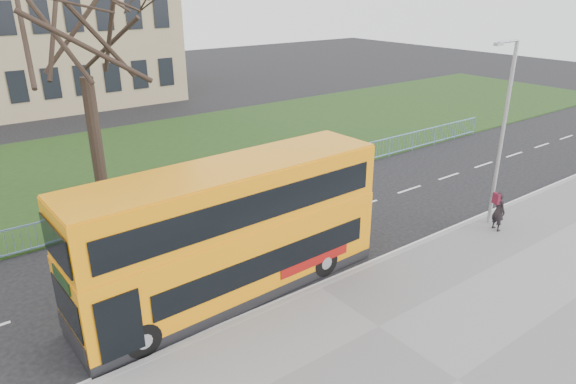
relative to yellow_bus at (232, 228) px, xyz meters
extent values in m
plane|color=black|center=(2.19, 0.00, -2.21)|extent=(120.00, 120.00, 0.00)
cube|color=slate|center=(2.19, -6.75, -2.15)|extent=(80.00, 10.50, 0.12)
cube|color=gray|center=(2.19, -1.55, -2.14)|extent=(80.00, 0.20, 0.14)
cube|color=#1B3714|center=(2.19, 14.30, -2.17)|extent=(80.00, 15.40, 0.08)
cube|color=orange|center=(0.00, 0.01, -0.96)|extent=(9.92, 2.69, 1.83)
cube|color=orange|center=(0.00, 0.01, 0.11)|extent=(9.92, 2.69, 0.31)
cube|color=orange|center=(0.00, 0.01, 1.09)|extent=(9.87, 2.64, 1.64)
cube|color=black|center=(0.60, -1.15, -0.89)|extent=(7.59, 0.31, 0.80)
cube|color=black|center=(0.04, -1.15, 1.01)|extent=(9.05, 0.36, 0.89)
cylinder|color=black|center=(-3.48, -1.17, -1.73)|extent=(0.98, 0.30, 0.97)
cylinder|color=black|center=(2.89, -0.94, -1.73)|extent=(0.98, 0.30, 0.97)
imported|color=black|center=(10.36, -2.55, -1.30)|extent=(0.50, 0.65, 1.59)
cylinder|color=#989AA1|center=(10.71, -2.00, 1.44)|extent=(0.14, 0.14, 7.07)
cylinder|color=#989AA1|center=(10.10, -2.02, 4.98)|extent=(1.24, 0.14, 0.09)
cube|color=#989AA1|center=(9.48, -2.05, 4.93)|extent=(0.40, 0.18, 0.11)
camera|label=1|loc=(-6.99, -12.12, 6.77)|focal=32.00mm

